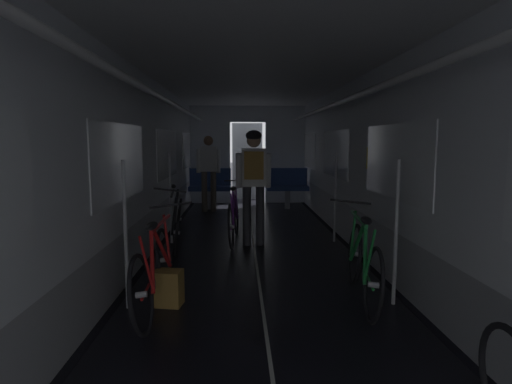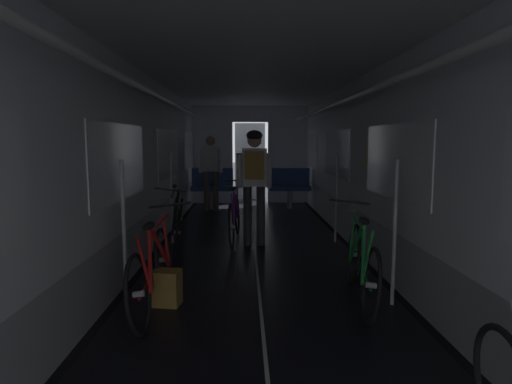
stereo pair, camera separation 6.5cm
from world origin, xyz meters
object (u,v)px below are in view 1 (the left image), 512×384
object	(u,v)px
bench_seat_far_right	(287,184)
person_standing_near_bench	(209,168)
bicycle_green	(363,263)
person_cyclist_aisle	(254,175)
bicycle_red	(155,270)
bench_seat_far_left	(210,185)
bicycle_black	(177,222)
bicycle_purple_in_aisle	(234,217)
backpack_on_floor	(168,288)

from	to	relation	value
bench_seat_far_right	person_standing_near_bench	world-z (taller)	person_standing_near_bench
bicycle_green	person_cyclist_aisle	distance (m)	2.60
person_cyclist_aisle	bicycle_red	bearing A→B (deg)	-112.00
bicycle_red	bicycle_green	xyz separation A→B (m)	(1.99, 0.15, 0.00)
bench_seat_far_left	bicycle_green	xyz separation A→B (m)	(1.89, -5.87, -0.19)
bicycle_red	person_cyclist_aisle	size ratio (longest dim) A/B	0.98
bicycle_black	person_standing_near_bench	xyz separation A→B (m)	(0.24, 3.26, 0.59)
person_standing_near_bench	bench_seat_far_left	bearing A→B (deg)	90.41
bench_seat_far_left	bicycle_purple_in_aisle	size ratio (longest dim) A/B	0.58
bicycle_green	backpack_on_floor	world-z (taller)	bicycle_green
bicycle_black	bicycle_purple_in_aisle	size ratio (longest dim) A/B	1.00
bicycle_purple_in_aisle	bench_seat_far_left	bearing A→B (deg)	100.22
bicycle_red	bicycle_green	world-z (taller)	bicycle_red
bicycle_red	person_cyclist_aisle	distance (m)	2.74
bench_seat_far_right	backpack_on_floor	size ratio (longest dim) A/B	2.89
bench_seat_far_left	bicycle_green	bearing A→B (deg)	-72.16
person_cyclist_aisle	bicycle_black	bearing A→B (deg)	-176.45
bench_seat_far_left	person_cyclist_aisle	bearing A→B (deg)	-75.89
bicycle_red	person_standing_near_bench	distance (m)	5.69
bicycle_red	backpack_on_floor	size ratio (longest dim) A/B	4.97
bicycle_purple_in_aisle	person_cyclist_aisle	bearing A→B (deg)	-41.19
person_cyclist_aisle	bicycle_purple_in_aisle	distance (m)	0.80
bench_seat_far_right	bicycle_black	size ratio (longest dim) A/B	0.58
bench_seat_far_left	bicycle_black	distance (m)	3.65
person_standing_near_bench	bicycle_red	bearing A→B (deg)	-91.00
bicycle_green	person_standing_near_bench	bearing A→B (deg)	108.95
bicycle_green	bicycle_black	xyz separation A→B (m)	(-2.12, 2.23, -0.00)
bicycle_red	bicycle_purple_in_aisle	xyz separation A→B (m)	(0.69, 2.72, 0.00)
bench_seat_far_left	bicycle_purple_in_aisle	world-z (taller)	bench_seat_far_left
bicycle_black	person_cyclist_aisle	size ratio (longest dim) A/B	0.98
person_standing_near_bench	person_cyclist_aisle	bearing A→B (deg)	-74.34
backpack_on_floor	bicycle_green	bearing A→B (deg)	1.36
person_cyclist_aisle	bicycle_purple_in_aisle	world-z (taller)	person_cyclist_aisle
bench_seat_far_left	bench_seat_far_right	xyz separation A→B (m)	(1.80, 0.00, 0.00)
bicycle_black	person_cyclist_aisle	bearing A→B (deg)	3.55
bicycle_black	bicycle_purple_in_aisle	bearing A→B (deg)	21.95
bench_seat_far_right	person_cyclist_aisle	bearing A→B (deg)	-104.18
bench_seat_far_left	bicycle_purple_in_aisle	distance (m)	3.36
bench_seat_far_right	bicycle_green	distance (m)	5.88
bicycle_red	bicycle_purple_in_aisle	distance (m)	2.81
bicycle_green	person_cyclist_aisle	bearing A→B (deg)	113.30
bench_seat_far_right	bicycle_purple_in_aisle	xyz separation A→B (m)	(-1.20, -3.31, -0.18)
person_standing_near_bench	bicycle_green	bearing A→B (deg)	-71.05
bicycle_green	bicycle_purple_in_aisle	bearing A→B (deg)	116.75
bicycle_green	person_cyclist_aisle	world-z (taller)	person_cyclist_aisle
person_standing_near_bench	bench_seat_far_right	bearing A→B (deg)	11.83
bench_seat_far_right	backpack_on_floor	xyz separation A→B (m)	(-1.80, -5.92, -0.40)
bicycle_black	bicycle_red	bearing A→B (deg)	-86.69
bicycle_purple_in_aisle	backpack_on_floor	size ratio (longest dim) A/B	4.97
bicycle_purple_in_aisle	bicycle_green	bearing A→B (deg)	-63.25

